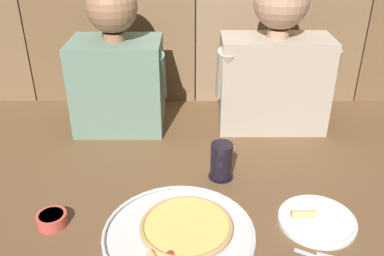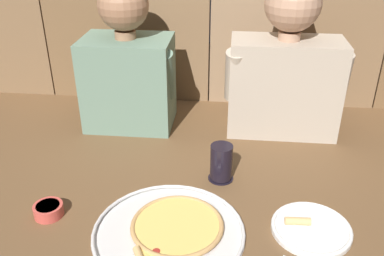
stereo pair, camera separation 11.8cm
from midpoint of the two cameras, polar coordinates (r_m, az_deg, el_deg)
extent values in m
plane|color=brown|center=(1.34, 2.76, -8.89)|extent=(3.20, 3.20, 0.00)
cylinder|color=silver|center=(1.20, -0.26, -14.11)|extent=(0.42, 0.42, 0.01)
torus|color=silver|center=(1.19, -0.27, -13.83)|extent=(0.42, 0.42, 0.01)
cylinder|color=#B23823|center=(1.21, 0.85, -13.29)|extent=(0.25, 0.25, 0.00)
cylinder|color=#EFC660|center=(1.21, 0.85, -13.11)|extent=(0.24, 0.24, 0.01)
torus|color=tan|center=(1.21, 0.85, -13.11)|extent=(0.26, 0.26, 0.01)
cube|color=#EFC660|center=(1.14, -2.14, -16.59)|extent=(0.09, 0.08, 0.01)
cylinder|color=tan|center=(1.12, -4.13, -16.86)|extent=(0.04, 0.05, 0.02)
cylinder|color=#A3281E|center=(1.13, -1.77, -16.44)|extent=(0.02, 0.02, 0.00)
cylinder|color=white|center=(1.27, 18.48, -12.96)|extent=(0.22, 0.22, 0.01)
torus|color=white|center=(1.26, 18.52, -12.75)|extent=(0.22, 0.22, 0.01)
cylinder|color=tan|center=(1.26, 16.81, -12.06)|extent=(0.07, 0.02, 0.02)
cylinder|color=black|center=(1.42, 6.31, -6.76)|extent=(0.08, 0.08, 0.01)
cylinder|color=black|center=(1.38, 6.44, -4.63)|extent=(0.07, 0.07, 0.12)
cylinder|color=#CC4C42|center=(1.30, -16.38, -10.69)|extent=(0.09, 0.09, 0.04)
cylinder|color=#B23823|center=(1.30, -16.44, -10.38)|extent=(0.07, 0.07, 0.02)
cube|color=slate|center=(1.69, -6.55, 6.09)|extent=(0.34, 0.24, 0.36)
cylinder|color=#9E7051|center=(1.63, -6.93, 12.43)|extent=(0.08, 0.08, 0.03)
sphere|color=#9E7051|center=(1.60, -7.16, 16.19)|extent=(0.19, 0.19, 0.19)
sphere|color=brown|center=(1.61, -7.08, 16.78)|extent=(0.17, 0.17, 0.17)
cylinder|color=slate|center=(1.67, -12.06, 7.38)|extent=(0.08, 0.12, 0.21)
cylinder|color=slate|center=(1.61, -1.60, 7.16)|extent=(0.08, 0.13, 0.21)
cube|color=#B2A38E|center=(1.67, 14.31, 5.35)|extent=(0.42, 0.19, 0.37)
cylinder|color=tan|center=(1.61, 15.17, 11.94)|extent=(0.08, 0.08, 0.03)
sphere|color=tan|center=(1.58, 15.70, 15.93)|extent=(0.20, 0.20, 0.20)
cylinder|color=#B2A38E|center=(1.59, 8.00, 7.02)|extent=(0.08, 0.13, 0.22)
cylinder|color=#B2A38E|center=(1.65, 21.18, 6.14)|extent=(0.08, 0.11, 0.21)
camera|label=1|loc=(0.06, -87.46, 1.36)|focal=39.41mm
camera|label=2|loc=(0.06, 92.54, -1.36)|focal=39.41mm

